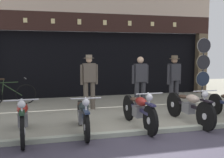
# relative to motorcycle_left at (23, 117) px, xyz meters

# --- Properties ---
(ground) EXTENTS (21.32, 22.00, 0.18)m
(ground) POSITION_rel_motorcycle_left_xyz_m (2.81, -1.49, -0.47)
(ground) COLOR gray
(shop_facade) EXTENTS (9.62, 4.42, 6.75)m
(shop_facade) POSITION_rel_motorcycle_left_xyz_m (2.81, 6.47, 1.35)
(shop_facade) COLOR black
(shop_facade) RESTS_ON ground
(motorcycle_left) EXTENTS (0.62, 2.12, 0.94)m
(motorcycle_left) POSITION_rel_motorcycle_left_xyz_m (0.00, 0.00, 0.00)
(motorcycle_left) COLOR black
(motorcycle_left) RESTS_ON ground
(motorcycle_center_left) EXTENTS (0.62, 1.92, 0.90)m
(motorcycle_center_left) POSITION_rel_motorcycle_left_xyz_m (1.27, 0.00, -0.02)
(motorcycle_center_left) COLOR black
(motorcycle_center_left) RESTS_ON ground
(motorcycle_center) EXTENTS (0.62, 2.04, 0.93)m
(motorcycle_center) POSITION_rel_motorcycle_left_xyz_m (2.62, 0.10, -0.00)
(motorcycle_center) COLOR black
(motorcycle_center) RESTS_ON ground
(motorcycle_center_right) EXTENTS (0.62, 2.10, 0.93)m
(motorcycle_center_right) POSITION_rel_motorcycle_left_xyz_m (3.98, 0.13, 0.00)
(motorcycle_center_right) COLOR black
(motorcycle_center_right) RESTS_ON ground
(salesman_left) EXTENTS (0.56, 0.32, 1.72)m
(salesman_left) POSITION_rel_motorcycle_left_xyz_m (1.82, 2.39, 0.52)
(salesman_left) COLOR brown
(salesman_left) RESTS_ON ground
(shopkeeper_center) EXTENTS (0.56, 0.25, 1.66)m
(shopkeeper_center) POSITION_rel_motorcycle_left_xyz_m (3.42, 2.12, 0.49)
(shopkeeper_center) COLOR #2D2D33
(shopkeeper_center) RESTS_ON ground
(salesman_right) EXTENTS (0.55, 0.34, 1.69)m
(salesman_right) POSITION_rel_motorcycle_left_xyz_m (4.63, 2.17, 0.50)
(salesman_right) COLOR #2D2D33
(salesman_right) RESTS_ON ground
(tyre_sign_pole) EXTENTS (0.60, 0.06, 2.35)m
(tyre_sign_pole) POSITION_rel_motorcycle_left_xyz_m (6.57, 3.44, 0.94)
(tyre_sign_pole) COLOR #232328
(tyre_sign_pole) RESTS_ON ground
(advert_board_near) EXTENTS (0.72, 0.03, 0.96)m
(advert_board_near) POSITION_rel_motorcycle_left_xyz_m (0.49, 4.89, 1.36)
(advert_board_near) COLOR silver
(leaning_bicycle) EXTENTS (1.75, 0.52, 0.94)m
(leaning_bicycle) POSITION_rel_motorcycle_left_xyz_m (-0.72, 3.74, -0.06)
(leaning_bicycle) COLOR black
(leaning_bicycle) RESTS_ON ground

